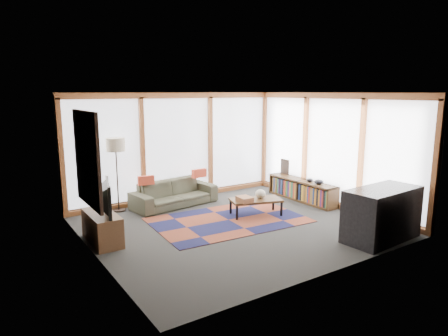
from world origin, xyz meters
TOP-DOWN VIEW (x-y plane):
  - ground at (0.00, 0.00)m, footprint 5.50×5.50m
  - room_envelope at (0.49, 0.56)m, footprint 5.52×5.02m
  - rug at (0.07, 0.33)m, footprint 3.18×2.16m
  - sofa at (-0.38, 1.93)m, footprint 2.09×1.05m
  - pillow_left at (-1.05, 1.95)m, footprint 0.37×0.16m
  - pillow_right at (0.32, 1.97)m, footprint 0.37×0.13m
  - floor_lamp at (-1.60, 2.24)m, footprint 0.41×0.41m
  - coffee_table at (0.76, 0.30)m, footprint 1.19×0.84m
  - book_stack at (0.43, 0.26)m, footprint 0.28×0.34m
  - vase at (0.89, 0.32)m, footprint 0.25×0.25m
  - bookshelf at (2.43, 0.64)m, footprint 0.37×2.03m
  - bowl_a at (2.45, 0.11)m, footprint 0.25×0.25m
  - bowl_b at (2.46, 0.41)m, footprint 0.17×0.17m
  - shelf_picture at (2.57, 1.43)m, footprint 0.05×0.30m
  - tv_console at (-2.47, 0.55)m, footprint 0.44×1.06m
  - television at (-2.44, 0.54)m, footprint 0.38×0.99m
  - bar_counter at (1.76, -2.06)m, footprint 1.53×0.78m

SIDE VIEW (x-z plane):
  - ground at x=0.00m, z-range 0.00..0.00m
  - rug at x=0.07m, z-range 0.00..0.01m
  - coffee_table at x=0.76m, z-range 0.00..0.36m
  - bookshelf at x=2.43m, z-range 0.00..0.51m
  - tv_console at x=-2.47m, z-range 0.00..0.53m
  - sofa at x=-0.38m, z-range 0.00..0.59m
  - book_stack at x=0.43m, z-range 0.36..0.47m
  - vase at x=0.89m, z-range 0.36..0.55m
  - bar_counter at x=1.76m, z-range 0.00..0.94m
  - bowl_b at x=2.46m, z-range 0.51..0.59m
  - bowl_a at x=2.45m, z-range 0.51..0.62m
  - pillow_left at x=-1.05m, z-range 0.59..0.78m
  - pillow_right at x=0.32m, z-range 0.59..0.79m
  - shelf_picture at x=2.57m, z-range 0.51..0.89m
  - television at x=-2.44m, z-range 0.53..1.10m
  - floor_lamp at x=-1.60m, z-range 0.00..1.64m
  - room_envelope at x=0.49m, z-range 0.23..2.85m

